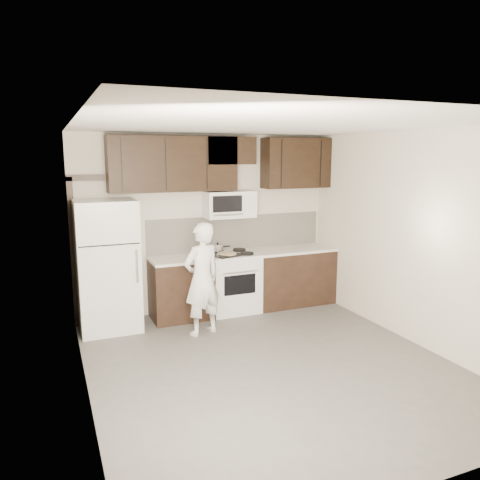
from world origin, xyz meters
TOP-DOWN VIEW (x-y plane):
  - floor at (0.00, 0.00)m, footprint 4.50×4.50m
  - back_wall at (0.00, 2.25)m, footprint 4.00×0.00m
  - ceiling at (0.00, 0.00)m, footprint 4.50×4.50m
  - counter_run at (0.60, 1.94)m, footprint 2.95×0.64m
  - stove at (0.30, 1.94)m, footprint 0.76×0.66m
  - backsplash at (0.50, 2.24)m, footprint 2.90×0.02m
  - upper_cabinets at (0.21, 2.08)m, footprint 3.48×0.35m
  - microwave at (0.30, 2.06)m, footprint 0.76×0.42m
  - refrigerator at (-1.55, 1.89)m, footprint 0.80×0.76m
  - door_trim at (-1.92, 2.21)m, footprint 0.50×0.08m
  - saucepan at (0.12, 2.09)m, footprint 0.29×0.17m
  - baking_tray at (0.18, 1.83)m, footprint 0.48×0.42m
  - pizza at (0.18, 1.83)m, footprint 0.35×0.35m
  - person at (-0.42, 1.21)m, footprint 0.64×0.53m

SIDE VIEW (x-z plane):
  - floor at x=0.00m, z-range 0.00..0.00m
  - counter_run at x=0.60m, z-range 0.00..0.91m
  - stove at x=0.30m, z-range -0.01..0.93m
  - person at x=-0.42m, z-range 0.00..1.53m
  - refrigerator at x=-1.55m, z-range 0.00..1.80m
  - baking_tray at x=0.18m, z-range 0.91..0.93m
  - pizza at x=0.18m, z-range 0.93..0.95m
  - saucepan at x=0.12m, z-range 0.89..1.06m
  - backsplash at x=0.50m, z-range 0.91..1.45m
  - door_trim at x=-1.92m, z-range 0.19..2.31m
  - back_wall at x=0.00m, z-range -0.65..3.35m
  - microwave at x=0.30m, z-range 1.45..1.85m
  - upper_cabinets at x=0.21m, z-range 1.89..2.67m
  - ceiling at x=0.00m, z-range 2.70..2.70m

